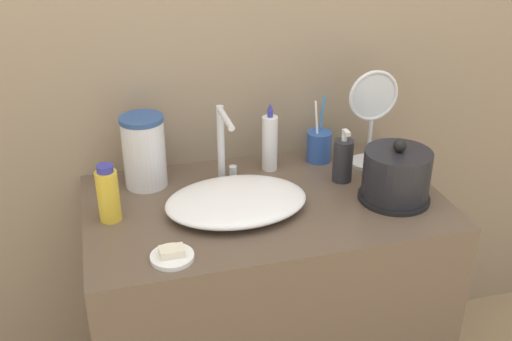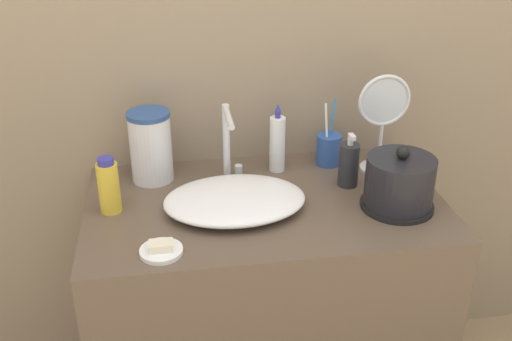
# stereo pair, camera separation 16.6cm
# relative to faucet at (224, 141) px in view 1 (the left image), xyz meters

# --- Properties ---
(wall_back) EXTENTS (6.00, 0.04, 2.60)m
(wall_back) POSITION_rel_faucet_xyz_m (0.09, 0.18, 0.36)
(wall_back) COLOR gray
(wall_back) RESTS_ON ground_plane
(vanity_counter) EXTENTS (1.02, 0.59, 0.81)m
(vanity_counter) POSITION_rel_faucet_xyz_m (0.09, -0.14, -0.54)
(vanity_counter) COLOR brown
(vanity_counter) RESTS_ON ground_plane
(sink_basin) EXTENTS (0.39, 0.29, 0.06)m
(sink_basin) POSITION_rel_faucet_xyz_m (-0.00, -0.17, -0.11)
(sink_basin) COLOR white
(sink_basin) RESTS_ON vanity_counter
(faucet) EXTENTS (0.06, 0.16, 0.24)m
(faucet) POSITION_rel_faucet_xyz_m (0.00, 0.00, 0.00)
(faucet) COLOR silver
(faucet) RESTS_ON vanity_counter
(electric_kettle) EXTENTS (0.20, 0.20, 0.19)m
(electric_kettle) POSITION_rel_faucet_xyz_m (0.45, -0.23, -0.07)
(electric_kettle) COLOR black
(electric_kettle) RESTS_ON vanity_counter
(toothbrush_cup) EXTENTS (0.08, 0.08, 0.22)m
(toothbrush_cup) POSITION_rel_faucet_xyz_m (0.33, 0.07, -0.08)
(toothbrush_cup) COLOR #2D519E
(toothbrush_cup) RESTS_ON vanity_counter
(lotion_bottle) EXTENTS (0.06, 0.06, 0.17)m
(lotion_bottle) POSITION_rel_faucet_xyz_m (0.35, -0.08, -0.07)
(lotion_bottle) COLOR #28282D
(lotion_bottle) RESTS_ON vanity_counter
(shampoo_bottle) EXTENTS (0.06, 0.06, 0.16)m
(shampoo_bottle) POSITION_rel_faucet_xyz_m (-0.34, -0.13, -0.06)
(shampoo_bottle) COLOR gold
(shampoo_bottle) RESTS_ON vanity_counter
(mouthwash_bottle) EXTENTS (0.05, 0.05, 0.22)m
(mouthwash_bottle) POSITION_rel_faucet_xyz_m (0.16, 0.05, -0.04)
(mouthwash_bottle) COLOR white
(mouthwash_bottle) RESTS_ON vanity_counter
(soap_dish) EXTENTS (0.11, 0.11, 0.03)m
(soap_dish) POSITION_rel_faucet_xyz_m (-0.21, -0.36, -0.13)
(soap_dish) COLOR white
(soap_dish) RESTS_ON vanity_counter
(vanity_mirror) EXTENTS (0.16, 0.11, 0.31)m
(vanity_mirror) POSITION_rel_faucet_xyz_m (0.47, 0.00, 0.04)
(vanity_mirror) COLOR silver
(vanity_mirror) RESTS_ON vanity_counter
(water_pitcher) EXTENTS (0.13, 0.13, 0.22)m
(water_pitcher) POSITION_rel_faucet_xyz_m (-0.23, 0.05, -0.03)
(water_pitcher) COLOR silver
(water_pitcher) RESTS_ON vanity_counter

